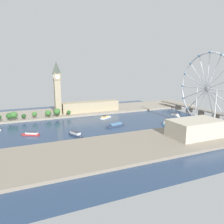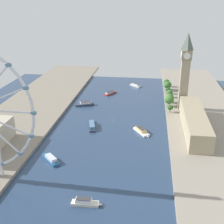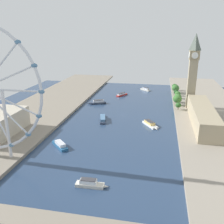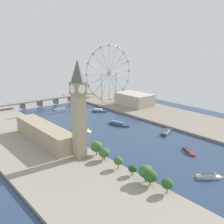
{
  "view_description": "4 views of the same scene",
  "coord_description": "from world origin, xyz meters",
  "px_view_note": "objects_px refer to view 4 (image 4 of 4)",
  "views": [
    {
      "loc": [
        315.04,
        -111.1,
        88.09
      ],
      "look_at": [
        -15.15,
        35.4,
        14.5
      ],
      "focal_mm": 35.88,
      "sensor_mm": 36.0,
      "label": 1
    },
    {
      "loc": [
        -41.28,
        313.99,
        135.44
      ],
      "look_at": [
        -0.87,
        14.28,
        14.81
      ],
      "focal_mm": 46.45,
      "sensor_mm": 36.0,
      "label": 2
    },
    {
      "loc": [
        -42.91,
        292.49,
        99.74
      ],
      "look_at": [
        10.7,
        17.58,
        8.36
      ],
      "focal_mm": 39.99,
      "sensor_mm": 36.0,
      "label": 3
    },
    {
      "loc": [
        -213.41,
        -250.78,
        112.26
      ],
      "look_at": [
        10.49,
        27.15,
        19.77
      ],
      "focal_mm": 43.75,
      "sensor_mm": 36.0,
      "label": 4
    }
  ],
  "objects_px": {
    "ferris_wheel": "(109,73)",
    "tour_boat_4": "(99,111)",
    "riverside_hall": "(134,99)",
    "tour_boat_6": "(82,130)",
    "tour_boat_2": "(209,176)",
    "tour_boat_1": "(60,108)",
    "clock_tower": "(79,108)",
    "tour_boat_3": "(119,124)",
    "river_bridge": "(48,100)",
    "parliament_block": "(44,133)",
    "tour_boat_5": "(167,132)",
    "tour_boat_0": "(189,150)"
  },
  "relations": [
    {
      "from": "clock_tower",
      "to": "tour_boat_3",
      "type": "xyz_separation_m",
      "value": [
        103.58,
        64.66,
        -49.91
      ]
    },
    {
      "from": "river_bridge",
      "to": "riverside_hall",
      "type": "bearing_deg",
      "value": -44.19
    },
    {
      "from": "tour_boat_3",
      "to": "parliament_block",
      "type": "bearing_deg",
      "value": -103.23
    },
    {
      "from": "tour_boat_1",
      "to": "tour_boat_6",
      "type": "distance_m",
      "value": 126.7
    },
    {
      "from": "tour_boat_4",
      "to": "riverside_hall",
      "type": "bearing_deg",
      "value": 37.62
    },
    {
      "from": "tour_boat_3",
      "to": "clock_tower",
      "type": "bearing_deg",
      "value": -72.17
    },
    {
      "from": "riverside_hall",
      "to": "tour_boat_6",
      "type": "relative_size",
      "value": 2.49
    },
    {
      "from": "parliament_block",
      "to": "riverside_hall",
      "type": "relative_size",
      "value": 1.72
    },
    {
      "from": "tour_boat_1",
      "to": "tour_boat_2",
      "type": "bearing_deg",
      "value": 84.99
    },
    {
      "from": "tour_boat_2",
      "to": "tour_boat_1",
      "type": "bearing_deg",
      "value": 128.33
    },
    {
      "from": "tour_boat_2",
      "to": "tour_boat_3",
      "type": "height_order",
      "value": "tour_boat_2"
    },
    {
      "from": "clock_tower",
      "to": "riverside_hall",
      "type": "xyz_separation_m",
      "value": [
        195.95,
        131.19,
        -38.58
      ]
    },
    {
      "from": "ferris_wheel",
      "to": "tour_boat_6",
      "type": "height_order",
      "value": "ferris_wheel"
    },
    {
      "from": "tour_boat_1",
      "to": "tour_boat_5",
      "type": "height_order",
      "value": "tour_boat_5"
    },
    {
      "from": "tour_boat_3",
      "to": "tour_boat_2",
      "type": "bearing_deg",
      "value": -27.39
    },
    {
      "from": "tour_boat_2",
      "to": "tour_boat_6",
      "type": "relative_size",
      "value": 0.77
    },
    {
      "from": "river_bridge",
      "to": "tour_boat_2",
      "type": "bearing_deg",
      "value": -93.07
    },
    {
      "from": "tour_boat_3",
      "to": "tour_boat_6",
      "type": "bearing_deg",
      "value": -111.49
    },
    {
      "from": "tour_boat_6",
      "to": "parliament_block",
      "type": "bearing_deg",
      "value": 66.62
    },
    {
      "from": "riverside_hall",
      "to": "ferris_wheel",
      "type": "bearing_deg",
      "value": 121.3
    },
    {
      "from": "parliament_block",
      "to": "tour_boat_2",
      "type": "bearing_deg",
      "value": -66.07
    },
    {
      "from": "riverside_hall",
      "to": "river_bridge",
      "type": "bearing_deg",
      "value": 135.81
    },
    {
      "from": "ferris_wheel",
      "to": "tour_boat_4",
      "type": "xyz_separation_m",
      "value": [
        -45.78,
        -30.77,
        -55.54
      ]
    },
    {
      "from": "river_bridge",
      "to": "tour_boat_2",
      "type": "distance_m",
      "value": 340.66
    },
    {
      "from": "river_bridge",
      "to": "tour_boat_2",
      "type": "relative_size",
      "value": 10.01
    },
    {
      "from": "ferris_wheel",
      "to": "tour_boat_4",
      "type": "height_order",
      "value": "ferris_wheel"
    },
    {
      "from": "clock_tower",
      "to": "tour_boat_2",
      "type": "xyz_separation_m",
      "value": [
        64.96,
        -99.36,
        -49.72
      ]
    },
    {
      "from": "clock_tower",
      "to": "ferris_wheel",
      "type": "height_order",
      "value": "ferris_wheel"
    },
    {
      "from": "tour_boat_0",
      "to": "tour_boat_4",
      "type": "bearing_deg",
      "value": -156.76
    },
    {
      "from": "parliament_block",
      "to": "river_bridge",
      "type": "bearing_deg",
      "value": 63.09
    },
    {
      "from": "tour_boat_3",
      "to": "tour_boat_5",
      "type": "distance_m",
      "value": 70.03
    },
    {
      "from": "tour_boat_1",
      "to": "tour_boat_4",
      "type": "relative_size",
      "value": 1.02
    },
    {
      "from": "river_bridge",
      "to": "tour_boat_0",
      "type": "xyz_separation_m",
      "value": [
        16.44,
        -295.36,
        -6.73
      ]
    },
    {
      "from": "clock_tower",
      "to": "tour_boat_5",
      "type": "height_order",
      "value": "clock_tower"
    },
    {
      "from": "tour_boat_1",
      "to": "tour_boat_5",
      "type": "bearing_deg",
      "value": 101.06
    },
    {
      "from": "tour_boat_4",
      "to": "tour_boat_6",
      "type": "xyz_separation_m",
      "value": [
        -77.42,
        -68.83,
        0.05
      ]
    },
    {
      "from": "river_bridge",
      "to": "tour_boat_1",
      "type": "bearing_deg",
      "value": -91.0
    },
    {
      "from": "ferris_wheel",
      "to": "tour_boat_4",
      "type": "bearing_deg",
      "value": -146.1
    },
    {
      "from": "parliament_block",
      "to": "ferris_wheel",
      "type": "distance_m",
      "value": 213.75
    },
    {
      "from": "riverside_hall",
      "to": "river_bridge",
      "type": "distance_m",
      "value": 157.26
    },
    {
      "from": "tour_boat_2",
      "to": "tour_boat_5",
      "type": "distance_m",
      "value": 115.47
    },
    {
      "from": "riverside_hall",
      "to": "tour_boat_6",
      "type": "xyz_separation_m",
      "value": [
        -147.65,
        -59.4,
        -11.25
      ]
    },
    {
      "from": "tour_boat_0",
      "to": "tour_boat_2",
      "type": "height_order",
      "value": "tour_boat_2"
    },
    {
      "from": "parliament_block",
      "to": "tour_boat_6",
      "type": "xyz_separation_m",
      "value": [
        55.36,
        8.89,
        -10.38
      ]
    },
    {
      "from": "clock_tower",
      "to": "tour_boat_5",
      "type": "distance_m",
      "value": 135.74
    },
    {
      "from": "tour_boat_3",
      "to": "ferris_wheel",
      "type": "bearing_deg",
      "value": 133.38
    },
    {
      "from": "tour_boat_1",
      "to": "tour_boat_2",
      "type": "height_order",
      "value": "tour_boat_1"
    },
    {
      "from": "parliament_block",
      "to": "riverside_hall",
      "type": "bearing_deg",
      "value": 18.59
    },
    {
      "from": "riverside_hall",
      "to": "tour_boat_3",
      "type": "distance_m",
      "value": 114.4
    },
    {
      "from": "clock_tower",
      "to": "tour_boat_1",
      "type": "xyz_separation_m",
      "value": [
        82.41,
        193.81,
        -49.72
      ]
    }
  ]
}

